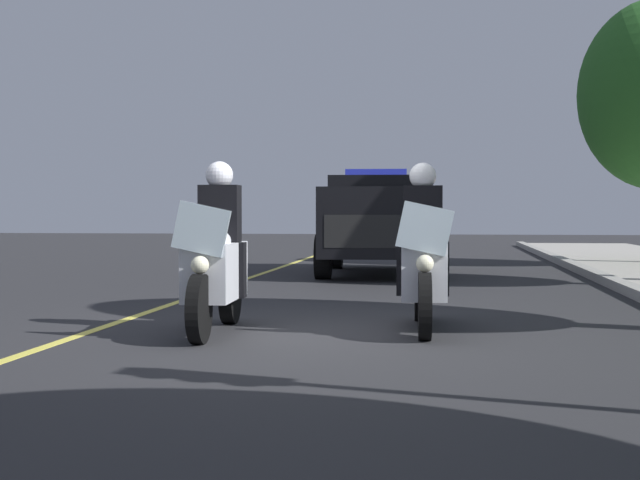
% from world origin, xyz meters
% --- Properties ---
extents(ground_plane, '(80.00, 80.00, 0.00)m').
position_xyz_m(ground_plane, '(0.00, 0.00, 0.00)').
color(ground_plane, '#28282B').
extents(lane_stripe_center, '(48.00, 0.12, 0.01)m').
position_xyz_m(lane_stripe_center, '(0.00, -2.18, 0.00)').
color(lane_stripe_center, '#E0D14C').
rests_on(lane_stripe_center, ground).
extents(police_motorcycle_lead_left, '(2.14, 0.59, 1.72)m').
position_xyz_m(police_motorcycle_lead_left, '(0.14, -0.91, 0.70)').
color(police_motorcycle_lead_left, black).
rests_on(police_motorcycle_lead_left, ground).
extents(police_motorcycle_lead_right, '(2.14, 0.59, 1.72)m').
position_xyz_m(police_motorcycle_lead_right, '(-0.37, 1.13, 0.70)').
color(police_motorcycle_lead_right, black).
rests_on(police_motorcycle_lead_right, ground).
extents(police_suv, '(4.99, 2.27, 2.05)m').
position_xyz_m(police_suv, '(-8.71, 0.02, 1.07)').
color(police_suv, black).
rests_on(police_suv, ground).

